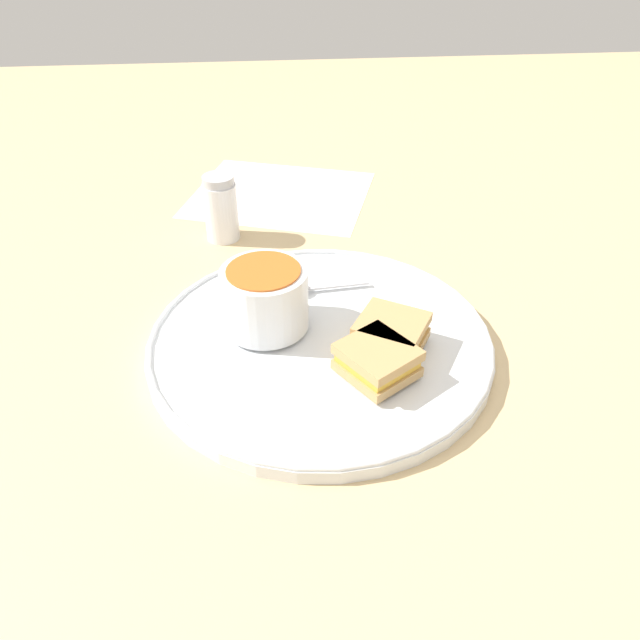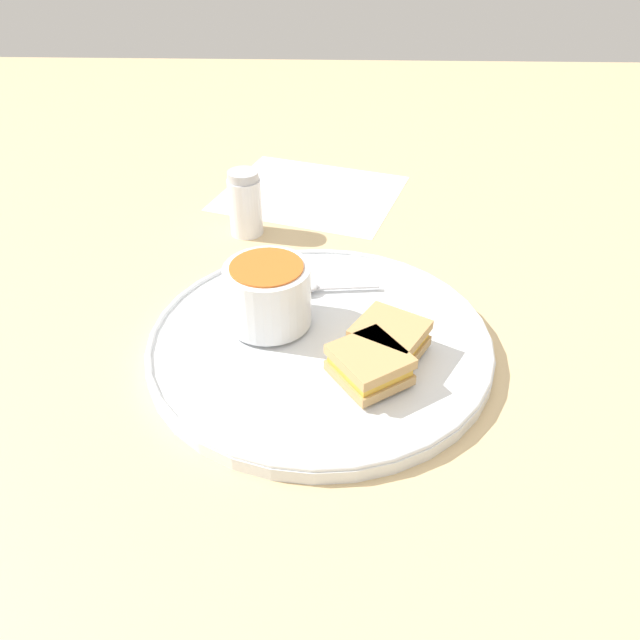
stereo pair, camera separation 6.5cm
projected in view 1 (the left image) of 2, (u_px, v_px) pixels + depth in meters
The scene contains 8 objects.
ground_plane at pixel (320, 348), 0.67m from camera, with size 2.40×2.40×0.00m, color #D1B27F.
plate at pixel (320, 341), 0.67m from camera, with size 0.37×0.37×0.02m.
soup_bowl at pixel (265, 298), 0.66m from camera, with size 0.09×0.09×0.07m.
spoon at pixel (301, 288), 0.73m from camera, with size 0.03×0.11×0.01m.
sandwich_half_near at pixel (377, 360), 0.60m from camera, with size 0.09×0.09×0.03m.
sandwich_half_far at pixel (391, 332), 0.64m from camera, with size 0.09×0.09×0.03m.
salt_shaker at pixel (221, 208), 0.84m from camera, with size 0.05×0.05×0.09m.
menu_sheet at pixel (280, 194), 0.98m from camera, with size 0.30×0.32×0.00m.
Camera 1 is at (0.52, -0.05, 0.43)m, focal length 35.00 mm.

